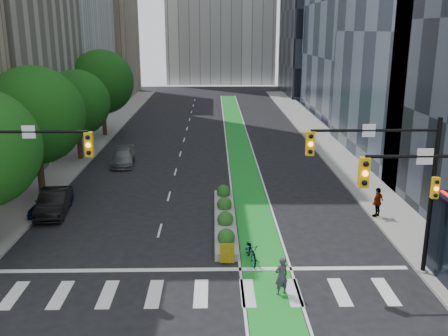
{
  "coord_description": "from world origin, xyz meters",
  "views": [
    {
      "loc": [
        0.61,
        -20.2,
        10.94
      ],
      "look_at": [
        1.18,
        8.32,
        3.0
      ],
      "focal_mm": 40.0,
      "sensor_mm": 36.0,
      "label": 1
    }
  ],
  "objects_px": {
    "parked_car_left_far": "(123,157)",
    "pedestrian_far": "(378,202)",
    "parked_car_left_mid": "(54,202)",
    "median_planter": "(225,217)",
    "bicycle": "(251,251)",
    "cyclist": "(281,276)",
    "parked_car_left_near": "(51,202)"
  },
  "relations": [
    {
      "from": "cyclist",
      "to": "median_planter",
      "type": "bearing_deg",
      "value": -98.77
    },
    {
      "from": "cyclist",
      "to": "parked_car_left_far",
      "type": "relative_size",
      "value": 0.39
    },
    {
      "from": "bicycle",
      "to": "parked_car_left_far",
      "type": "relative_size",
      "value": 0.46
    },
    {
      "from": "median_planter",
      "to": "pedestrian_far",
      "type": "height_order",
      "value": "pedestrian_far"
    },
    {
      "from": "cyclist",
      "to": "parked_car_left_mid",
      "type": "xyz_separation_m",
      "value": [
        -12.66,
        9.94,
        -0.11
      ]
    },
    {
      "from": "parked_car_left_near",
      "to": "pedestrian_far",
      "type": "xyz_separation_m",
      "value": [
        19.8,
        -1.54,
        0.38
      ]
    },
    {
      "from": "pedestrian_far",
      "to": "parked_car_left_mid",
      "type": "bearing_deg",
      "value": -45.27
    },
    {
      "from": "parked_car_left_far",
      "to": "pedestrian_far",
      "type": "xyz_separation_m",
      "value": [
        17.3,
        -12.73,
        0.41
      ]
    },
    {
      "from": "parked_car_left_near",
      "to": "parked_car_left_far",
      "type": "xyz_separation_m",
      "value": [
        2.5,
        11.19,
        -0.03
      ]
    },
    {
      "from": "cyclist",
      "to": "parked_car_left_near",
      "type": "relative_size",
      "value": 0.44
    },
    {
      "from": "median_planter",
      "to": "bicycle",
      "type": "bearing_deg",
      "value": -76.69
    },
    {
      "from": "bicycle",
      "to": "cyclist",
      "type": "relative_size",
      "value": 1.19
    },
    {
      "from": "parked_car_left_mid",
      "to": "pedestrian_far",
      "type": "height_order",
      "value": "pedestrian_far"
    },
    {
      "from": "cyclist",
      "to": "parked_car_left_mid",
      "type": "relative_size",
      "value": 0.38
    },
    {
      "from": "pedestrian_far",
      "to": "cyclist",
      "type": "bearing_deg",
      "value": 10.05
    },
    {
      "from": "cyclist",
      "to": "parked_car_left_mid",
      "type": "height_order",
      "value": "cyclist"
    },
    {
      "from": "median_planter",
      "to": "parked_car_left_far",
      "type": "relative_size",
      "value": 2.33
    },
    {
      "from": "parked_car_left_near",
      "to": "pedestrian_far",
      "type": "height_order",
      "value": "pedestrian_far"
    },
    {
      "from": "parked_car_left_near",
      "to": "parked_car_left_mid",
      "type": "distance_m",
      "value": 0.4
    },
    {
      "from": "median_planter",
      "to": "bicycle",
      "type": "height_order",
      "value": "median_planter"
    },
    {
      "from": "cyclist",
      "to": "parked_car_left_near",
      "type": "bearing_deg",
      "value": -62.39
    },
    {
      "from": "median_planter",
      "to": "parked_car_left_near",
      "type": "relative_size",
      "value": 2.61
    },
    {
      "from": "bicycle",
      "to": "parked_car_left_far",
      "type": "height_order",
      "value": "parked_car_left_far"
    },
    {
      "from": "median_planter",
      "to": "parked_car_left_far",
      "type": "height_order",
      "value": "parked_car_left_far"
    },
    {
      "from": "parked_car_left_far",
      "to": "pedestrian_far",
      "type": "distance_m",
      "value": 21.48
    },
    {
      "from": "parked_car_left_far",
      "to": "pedestrian_far",
      "type": "bearing_deg",
      "value": -40.72
    },
    {
      "from": "median_planter",
      "to": "parked_car_left_mid",
      "type": "xyz_separation_m",
      "value": [
        -10.43,
        1.78,
        0.38
      ]
    },
    {
      "from": "parked_car_left_mid",
      "to": "parked_car_left_far",
      "type": "xyz_separation_m",
      "value": [
        2.23,
        11.48,
        -0.11
      ]
    },
    {
      "from": "parked_car_left_mid",
      "to": "parked_car_left_far",
      "type": "height_order",
      "value": "parked_car_left_mid"
    },
    {
      "from": "pedestrian_far",
      "to": "median_planter",
      "type": "bearing_deg",
      "value": -38.27
    },
    {
      "from": "parked_car_left_far",
      "to": "cyclist",
      "type": "bearing_deg",
      "value": -68.42
    },
    {
      "from": "parked_car_left_mid",
      "to": "cyclist",
      "type": "bearing_deg",
      "value": -44.18
    }
  ]
}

